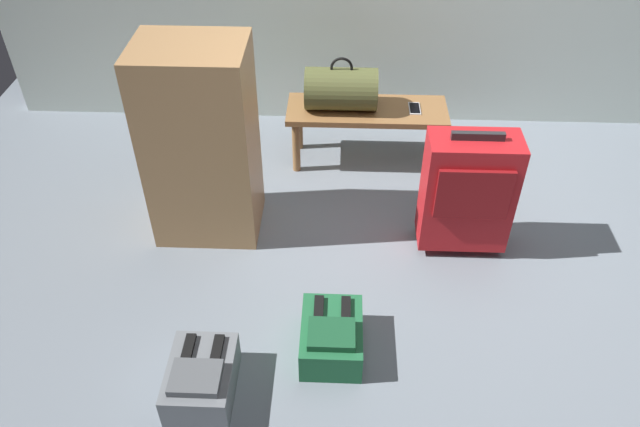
{
  "coord_description": "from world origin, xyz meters",
  "views": [
    {
      "loc": [
        -0.67,
        -2.34,
        2.34
      ],
      "look_at": [
        -0.77,
        0.15,
        0.25
      ],
      "focal_mm": 34.39,
      "sensor_mm": 36.0,
      "label": 1
    }
  ],
  "objects_px": {
    "suitcase_upright_red": "(467,191)",
    "side_cabinet": "(201,144)",
    "cell_phone": "(415,108)",
    "backpack_green": "(332,336)",
    "backpack_grey": "(201,378)",
    "duffel_bag_olive": "(341,89)",
    "bench": "(367,116)"
  },
  "relations": [
    {
      "from": "suitcase_upright_red",
      "to": "side_cabinet",
      "type": "height_order",
      "value": "side_cabinet"
    },
    {
      "from": "cell_phone",
      "to": "backpack_green",
      "type": "height_order",
      "value": "cell_phone"
    },
    {
      "from": "backpack_grey",
      "to": "backpack_green",
      "type": "height_order",
      "value": "same"
    },
    {
      "from": "backpack_grey",
      "to": "side_cabinet",
      "type": "relative_size",
      "value": 0.35
    },
    {
      "from": "cell_phone",
      "to": "side_cabinet",
      "type": "height_order",
      "value": "side_cabinet"
    },
    {
      "from": "cell_phone",
      "to": "backpack_green",
      "type": "relative_size",
      "value": 0.38
    },
    {
      "from": "cell_phone",
      "to": "backpack_grey",
      "type": "relative_size",
      "value": 0.38
    },
    {
      "from": "suitcase_upright_red",
      "to": "backpack_grey",
      "type": "height_order",
      "value": "suitcase_upright_red"
    },
    {
      "from": "cell_phone",
      "to": "backpack_grey",
      "type": "bearing_deg",
      "value": -119.66
    },
    {
      "from": "duffel_bag_olive",
      "to": "backpack_green",
      "type": "height_order",
      "value": "duffel_bag_olive"
    },
    {
      "from": "bench",
      "to": "suitcase_upright_red",
      "type": "height_order",
      "value": "suitcase_upright_red"
    },
    {
      "from": "suitcase_upright_red",
      "to": "bench",
      "type": "bearing_deg",
      "value": 122.23
    },
    {
      "from": "bench",
      "to": "backpack_grey",
      "type": "bearing_deg",
      "value": -112.14
    },
    {
      "from": "duffel_bag_olive",
      "to": "side_cabinet",
      "type": "height_order",
      "value": "side_cabinet"
    },
    {
      "from": "duffel_bag_olive",
      "to": "side_cabinet",
      "type": "distance_m",
      "value": 0.99
    },
    {
      "from": "backpack_grey",
      "to": "backpack_green",
      "type": "bearing_deg",
      "value": 24.12
    },
    {
      "from": "suitcase_upright_red",
      "to": "backpack_grey",
      "type": "relative_size",
      "value": 1.93
    },
    {
      "from": "duffel_bag_olive",
      "to": "backpack_green",
      "type": "relative_size",
      "value": 1.16
    },
    {
      "from": "suitcase_upright_red",
      "to": "backpack_green",
      "type": "xyz_separation_m",
      "value": [
        -0.69,
        -0.75,
        -0.28
      ]
    },
    {
      "from": "bench",
      "to": "duffel_bag_olive",
      "type": "xyz_separation_m",
      "value": [
        -0.17,
        0.0,
        0.19
      ]
    },
    {
      "from": "side_cabinet",
      "to": "duffel_bag_olive",
      "type": "bearing_deg",
      "value": 42.96
    },
    {
      "from": "duffel_bag_olive",
      "to": "side_cabinet",
      "type": "xyz_separation_m",
      "value": [
        -0.73,
        -0.68,
        0.03
      ]
    },
    {
      "from": "duffel_bag_olive",
      "to": "suitcase_upright_red",
      "type": "xyz_separation_m",
      "value": [
        0.67,
        -0.81,
        -0.15
      ]
    },
    {
      "from": "duffel_bag_olive",
      "to": "cell_phone",
      "type": "relative_size",
      "value": 3.06
    },
    {
      "from": "bench",
      "to": "side_cabinet",
      "type": "distance_m",
      "value": 1.14
    },
    {
      "from": "bench",
      "to": "backpack_grey",
      "type": "xyz_separation_m",
      "value": [
        -0.74,
        -1.81,
        -0.24
      ]
    },
    {
      "from": "duffel_bag_olive",
      "to": "backpack_grey",
      "type": "height_order",
      "value": "duffel_bag_olive"
    },
    {
      "from": "backpack_green",
      "to": "backpack_grey",
      "type": "bearing_deg",
      "value": -155.88
    },
    {
      "from": "backpack_green",
      "to": "duffel_bag_olive",
      "type": "bearing_deg",
      "value": 89.52
    },
    {
      "from": "bench",
      "to": "suitcase_upright_red",
      "type": "xyz_separation_m",
      "value": [
        0.51,
        -0.81,
        0.05
      ]
    },
    {
      "from": "cell_phone",
      "to": "side_cabinet",
      "type": "bearing_deg",
      "value": -150.3
    },
    {
      "from": "backpack_grey",
      "to": "side_cabinet",
      "type": "bearing_deg",
      "value": 97.93
    }
  ]
}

